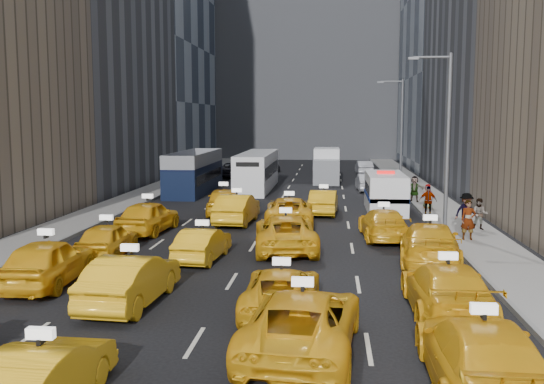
# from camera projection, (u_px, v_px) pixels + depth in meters

# --- Properties ---
(ground) EXTENTS (160.00, 160.00, 0.00)m
(ground) POSITION_uv_depth(u_px,v_px,m) (222.00, 297.00, 19.77)
(ground) COLOR black
(ground) RESTS_ON ground
(sidewalk_west) EXTENTS (3.00, 90.00, 0.15)m
(sidewalk_west) POSITION_uv_depth(u_px,v_px,m) (143.00, 195.00, 45.47)
(sidewalk_west) COLOR gray
(sidewalk_west) RESTS_ON ground
(sidewalk_east) EXTENTS (3.00, 90.00, 0.15)m
(sidewalk_east) POSITION_uv_depth(u_px,v_px,m) (428.00, 199.00, 43.46)
(sidewalk_east) COLOR gray
(sidewalk_east) RESTS_ON ground
(curb_west) EXTENTS (0.15, 90.00, 0.18)m
(curb_west) POSITION_uv_depth(u_px,v_px,m) (162.00, 195.00, 45.33)
(curb_west) COLOR slate
(curb_west) RESTS_ON ground
(curb_east) EXTENTS (0.15, 90.00, 0.18)m
(curb_east) POSITION_uv_depth(u_px,v_px,m) (407.00, 198.00, 43.60)
(curb_east) COLOR slate
(curb_east) RESTS_ON ground
(building_backdrop) EXTENTS (30.00, 12.00, 40.00)m
(building_backdrop) POSITION_uv_depth(u_px,v_px,m) (308.00, 20.00, 88.48)
(building_backdrop) COLOR slate
(building_backdrop) RESTS_ON ground
(streetlight_near) EXTENTS (2.15, 0.22, 9.00)m
(streetlight_near) POSITION_uv_depth(u_px,v_px,m) (445.00, 136.00, 30.16)
(streetlight_near) COLOR #595B60
(streetlight_near) RESTS_ON ground
(streetlight_far) EXTENTS (2.15, 0.22, 9.00)m
(streetlight_far) POSITION_uv_depth(u_px,v_px,m) (400.00, 129.00, 49.92)
(streetlight_far) COLOR #595B60
(streetlight_far) RESTS_ON ground
(taxi_1) EXTENTS (1.59, 4.27, 1.39)m
(taxi_1) POSITION_uv_depth(u_px,v_px,m) (43.00, 378.00, 12.02)
(taxi_1) COLOR #EFA914
(taxi_1) RESTS_ON ground
(taxi_2) EXTENTS (3.15, 5.93, 1.59)m
(taxi_2) POSITION_uv_depth(u_px,v_px,m) (302.00, 321.00, 15.07)
(taxi_2) COLOR #EFA914
(taxi_2) RESTS_ON ground
(taxi_3) EXTENTS (2.35, 5.62, 1.62)m
(taxi_3) POSITION_uv_depth(u_px,v_px,m) (482.00, 356.00, 12.84)
(taxi_3) COLOR #EFA914
(taxi_3) RESTS_ON ground
(taxi_4) EXTENTS (2.20, 5.01, 1.68)m
(taxi_4) POSITION_uv_depth(u_px,v_px,m) (47.00, 262.00, 21.13)
(taxi_4) COLOR #EFA914
(taxi_4) RESTS_ON ground
(taxi_5) EXTENTS (2.01, 4.96, 1.60)m
(taxi_5) POSITION_uv_depth(u_px,v_px,m) (131.00, 279.00, 18.96)
(taxi_5) COLOR #EFA914
(taxi_5) RESTS_ON ground
(taxi_6) EXTENTS (2.21, 4.77, 1.32)m
(taxi_6) POSITION_uv_depth(u_px,v_px,m) (282.00, 290.00, 18.30)
(taxi_6) COLOR #EFA914
(taxi_6) RESTS_ON ground
(taxi_7) EXTENTS (2.24, 5.47, 1.58)m
(taxi_7) POSITION_uv_depth(u_px,v_px,m) (447.00, 289.00, 17.89)
(taxi_7) COLOR #EFA914
(taxi_7) RESTS_ON ground
(taxi_8) EXTENTS (1.84, 4.31, 1.45)m
(taxi_8) POSITION_uv_depth(u_px,v_px,m) (107.00, 240.00, 25.55)
(taxi_8) COLOR #EFA914
(taxi_8) RESTS_ON ground
(taxi_9) EXTENTS (1.78, 4.20, 1.35)m
(taxi_9) POSITION_uv_depth(u_px,v_px,m) (203.00, 244.00, 24.89)
(taxi_9) COLOR #EFA914
(taxi_9) RESTS_ON ground
(taxi_10) EXTENTS (3.26, 5.95, 1.58)m
(taxi_10) POSITION_uv_depth(u_px,v_px,m) (286.00, 233.00, 26.72)
(taxi_10) COLOR #EFA914
(taxi_10) RESTS_ON ground
(taxi_11) EXTENTS (2.94, 5.91, 1.65)m
(taxi_11) POSITION_uv_depth(u_px,v_px,m) (429.00, 243.00, 24.35)
(taxi_11) COLOR #EFA914
(taxi_11) RESTS_ON ground
(taxi_12) EXTENTS (2.38, 5.06, 1.67)m
(taxi_12) POSITION_uv_depth(u_px,v_px,m) (148.00, 217.00, 30.81)
(taxi_12) COLOR #EFA914
(taxi_12) RESTS_ON ground
(taxi_13) EXTENTS (2.02, 5.06, 1.63)m
(taxi_13) POSITION_uv_depth(u_px,v_px,m) (237.00, 209.00, 33.62)
(taxi_13) COLOR #EFA914
(taxi_13) RESTS_ON ground
(taxi_14) EXTENTS (2.85, 5.61, 1.52)m
(taxi_14) POSITION_uv_depth(u_px,v_px,m) (289.00, 211.00, 33.16)
(taxi_14) COLOR #EFA914
(taxi_14) RESTS_ON ground
(taxi_15) EXTENTS (2.33, 5.16, 1.47)m
(taxi_15) POSITION_uv_depth(u_px,v_px,m) (383.00, 224.00, 29.30)
(taxi_15) COLOR #EFA914
(taxi_15) RESTS_ON ground
(taxi_16) EXTENTS (2.49, 5.04, 1.65)m
(taxi_16) POSITION_uv_depth(u_px,v_px,m) (224.00, 201.00, 36.71)
(taxi_16) COLOR #EFA914
(taxi_16) RESTS_ON ground
(taxi_17) EXTENTS (1.78, 4.58, 1.49)m
(taxi_17) POSITION_uv_depth(u_px,v_px,m) (324.00, 202.00, 36.88)
(taxi_17) COLOR #EFA914
(taxi_17) RESTS_ON ground
(nypd_van) EXTENTS (3.10, 6.20, 2.55)m
(nypd_van) POSITION_uv_depth(u_px,v_px,m) (385.00, 193.00, 37.93)
(nypd_van) COLOR white
(nypd_van) RESTS_ON ground
(double_decker) EXTENTS (3.62, 11.06, 3.16)m
(double_decker) POSITION_uv_depth(u_px,v_px,m) (195.00, 172.00, 47.68)
(double_decker) COLOR black
(double_decker) RESTS_ON ground
(city_bus) EXTENTS (2.70, 11.73, 3.02)m
(city_bus) POSITION_uv_depth(u_px,v_px,m) (257.00, 171.00, 49.70)
(city_bus) COLOR silver
(city_bus) RESTS_ON ground
(box_truck) EXTENTS (2.74, 6.82, 3.06)m
(box_truck) POSITION_uv_depth(u_px,v_px,m) (327.00, 166.00, 55.40)
(box_truck) COLOR white
(box_truck) RESTS_ON ground
(misc_car_0) EXTENTS (1.71, 4.27, 1.38)m
(misc_car_0) POSITION_uv_depth(u_px,v_px,m) (367.00, 182.00, 48.54)
(misc_car_0) COLOR #B3B4BB
(misc_car_0) RESTS_ON ground
(misc_car_1) EXTENTS (2.50, 5.21, 1.43)m
(misc_car_1) POSITION_uv_depth(u_px,v_px,m) (232.00, 170.00, 59.94)
(misc_car_1) COLOR black
(misc_car_1) RESTS_ON ground
(misc_car_2) EXTENTS (2.76, 5.46, 1.52)m
(misc_car_2) POSITION_uv_depth(u_px,v_px,m) (325.00, 164.00, 66.50)
(misc_car_2) COLOR gray
(misc_car_2) RESTS_ON ground
(misc_car_3) EXTENTS (2.07, 4.38, 1.45)m
(misc_car_3) POSITION_uv_depth(u_px,v_px,m) (270.00, 167.00, 63.98)
(misc_car_3) COLOR black
(misc_car_3) RESTS_ON ground
(misc_car_4) EXTENTS (1.75, 4.43, 1.43)m
(misc_car_4) POSITION_uv_depth(u_px,v_px,m) (364.00, 168.00, 62.85)
(misc_car_4) COLOR #ABACB3
(misc_car_4) RESTS_ON ground
(pedestrian_0) EXTENTS (0.68, 0.45, 1.88)m
(pedestrian_0) POSITION_uv_depth(u_px,v_px,m) (468.00, 220.00, 28.31)
(pedestrian_0) COLOR gray
(pedestrian_0) RESTS_ON sidewalk_east
(pedestrian_1) EXTENTS (0.88, 0.66, 1.61)m
(pedestrian_1) POSITION_uv_depth(u_px,v_px,m) (480.00, 214.00, 30.89)
(pedestrian_1) COLOR gray
(pedestrian_1) RESTS_ON sidewalk_east
(pedestrian_2) EXTENTS (1.33, 0.86, 1.90)m
(pedestrian_2) POSITION_uv_depth(u_px,v_px,m) (466.00, 212.00, 30.74)
(pedestrian_2) COLOR gray
(pedestrian_2) RESTS_ON sidewalk_east
(pedestrian_3) EXTENTS (1.07, 0.60, 1.72)m
(pedestrian_3) POSITION_uv_depth(u_px,v_px,m) (428.00, 201.00, 35.45)
(pedestrian_3) COLOR gray
(pedestrian_3) RESTS_ON sidewalk_east
(pedestrian_4) EXTENTS (0.83, 0.62, 1.52)m
(pedestrian_4) POSITION_uv_depth(u_px,v_px,m) (428.00, 196.00, 38.38)
(pedestrian_4) COLOR gray
(pedestrian_4) RESTS_ON sidewalk_east
(pedestrian_5) EXTENTS (1.69, 0.83, 1.76)m
(pedestrian_5) POSITION_uv_depth(u_px,v_px,m) (414.00, 189.00, 41.25)
(pedestrian_5) COLOR gray
(pedestrian_5) RESTS_ON sidewalk_east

